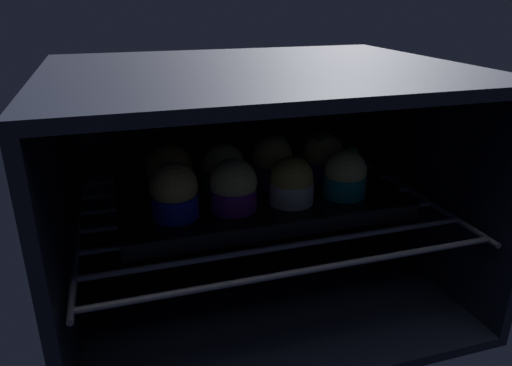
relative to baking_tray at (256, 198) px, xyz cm
name	(u,v)px	position (x,y,z in cm)	size (l,w,h in cm)	color
oven_cavity	(251,179)	(0.00, 2.58, 2.32)	(59.00, 47.00, 37.00)	black
oven_rack	(259,208)	(0.00, -1.67, -1.08)	(54.80, 42.00, 0.80)	#444756
baking_tray	(256,198)	(0.00, 0.00, 0.00)	(42.75, 25.43, 2.20)	black
muffin_row0_col0	(174,192)	(-13.33, -4.06, 4.27)	(6.79, 6.79, 8.12)	#1928B7
muffin_row0_col1	(234,187)	(-4.71, -4.16, 4.03)	(6.93, 6.93, 7.83)	#7A238C
muffin_row0_col2	(292,183)	(4.31, -4.27, 3.70)	(6.76, 6.76, 7.28)	silver
muffin_row0_col3	(345,175)	(13.29, -4.18, 3.92)	(6.76, 6.76, 8.02)	#0C8C84
muffin_row1_col0	(169,172)	(-12.92, 3.98, 4.36)	(7.31, 7.31, 8.26)	#1928B7
muffin_row1_col1	(224,169)	(-4.09, 4.50, 3.80)	(6.76, 6.76, 7.46)	#0C8C84
muffin_row1_col2	(273,162)	(4.23, 4.35, 4.27)	(6.76, 6.76, 8.23)	#7A238C
muffin_row1_col3	(323,158)	(13.32, 4.25, 4.09)	(7.15, 7.15, 8.16)	#1928B7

